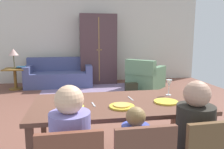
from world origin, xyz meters
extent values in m
cube|color=brown|center=(0.00, 0.41, -0.01)|extent=(6.83, 6.02, 0.02)
cube|color=beige|center=(0.00, 3.47, 1.35)|extent=(6.83, 0.10, 2.70)
cube|color=brown|center=(-0.22, -1.59, 0.74)|extent=(1.78, 0.93, 0.04)
cube|color=brown|center=(0.61, -2.00, 0.36)|extent=(0.06, 0.06, 0.72)
cube|color=brown|center=(-1.06, -1.19, 0.36)|extent=(0.06, 0.06, 0.72)
cube|color=brown|center=(0.61, -1.19, 0.36)|extent=(0.06, 0.06, 0.72)
cylinder|color=yellow|center=(-0.71, -1.71, 0.77)|extent=(0.25, 0.25, 0.02)
cylinder|color=gold|center=(-0.71, -1.71, 0.78)|extent=(0.17, 0.17, 0.01)
cylinder|color=yellow|center=(-0.22, -1.77, 0.77)|extent=(0.25, 0.25, 0.02)
cylinder|color=gold|center=(-0.22, -1.77, 0.78)|extent=(0.17, 0.17, 0.01)
cylinder|color=yellow|center=(0.27, -1.69, 0.77)|extent=(0.25, 0.25, 0.02)
cylinder|color=silver|center=(0.42, -1.41, 0.76)|extent=(0.06, 0.06, 0.01)
cylinder|color=silver|center=(0.42, -1.41, 0.81)|extent=(0.01, 0.01, 0.09)
cone|color=silver|center=(0.42, -1.41, 0.90)|extent=(0.07, 0.07, 0.09)
cube|color=silver|center=(-0.49, -1.64, 0.76)|extent=(0.03, 0.15, 0.01)
cube|color=silver|center=(-0.06, -1.49, 0.76)|extent=(0.03, 0.17, 0.01)
cylinder|color=#8076C2|center=(-0.71, -2.28, 0.68)|extent=(0.30, 0.30, 0.46)
sphere|color=#F1BB92|center=(-0.71, -2.28, 1.00)|extent=(0.21, 0.21, 0.21)
cylinder|color=#444EAE|center=(-0.22, -2.28, 0.62)|extent=(0.22, 0.22, 0.33)
sphere|color=olive|center=(-0.22, -2.28, 0.85)|extent=(0.15, 0.15, 0.15)
cylinder|color=#292721|center=(0.27, -2.28, 0.68)|extent=(0.30, 0.30, 0.46)
sphere|color=tan|center=(0.27, -2.28, 1.00)|extent=(0.21, 0.21, 0.21)
cube|color=gray|center=(-0.26, 1.97, 0.00)|extent=(2.60, 1.80, 0.01)
cube|color=#464D7D|center=(-1.12, 2.77, 0.21)|extent=(1.88, 0.84, 0.42)
cube|color=#464D7D|center=(-1.12, 3.11, 0.62)|extent=(1.88, 0.20, 0.40)
cube|color=#464D7D|center=(-1.97, 2.77, 0.52)|extent=(0.18, 0.84, 0.20)
cube|color=#464D7D|center=(-0.27, 2.77, 0.52)|extent=(0.18, 0.84, 0.20)
cube|color=#5B825F|center=(1.31, 2.17, 0.21)|extent=(1.19, 1.20, 0.42)
cube|color=#5B825F|center=(1.07, 1.93, 0.62)|extent=(0.74, 0.75, 0.40)
cube|color=#5B825F|center=(1.55, 1.93, 0.52)|extent=(0.72, 0.72, 0.20)
cube|color=#5B825F|center=(1.08, 2.41, 0.52)|extent=(0.72, 0.72, 0.20)
cube|color=#483035|center=(0.06, 3.08, 1.05)|extent=(1.10, 0.56, 2.10)
cube|color=gold|center=(0.06, 2.80, 1.05)|extent=(0.02, 0.01, 1.89)
sphere|color=gold|center=(0.00, 2.79, 1.05)|extent=(0.04, 0.04, 0.04)
sphere|color=gold|center=(0.12, 2.79, 1.05)|extent=(0.04, 0.04, 0.04)
cube|color=brown|center=(-2.29, 2.57, 0.56)|extent=(0.56, 0.56, 0.03)
cylinder|color=brown|center=(-2.29, 2.57, 0.27)|extent=(0.08, 0.08, 0.55)
cylinder|color=brown|center=(-2.29, 2.57, 0.01)|extent=(0.36, 0.36, 0.03)
cylinder|color=brown|center=(-2.29, 2.57, 0.59)|extent=(0.16, 0.16, 0.02)
cylinder|color=brown|center=(-2.29, 2.57, 0.77)|extent=(0.02, 0.02, 0.34)
cone|color=#D6A59B|center=(-2.29, 2.57, 1.03)|extent=(0.26, 0.26, 0.18)
cube|color=maroon|center=(-2.09, 2.60, 0.59)|extent=(0.22, 0.16, 0.03)
cube|color=navy|center=(-2.10, 2.54, 0.62)|extent=(0.22, 0.16, 0.03)
cube|color=#27281A|center=(0.76, 1.67, 0.13)|extent=(0.32, 0.16, 0.26)
camera|label=1|loc=(-0.67, -3.84, 1.45)|focal=35.96mm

